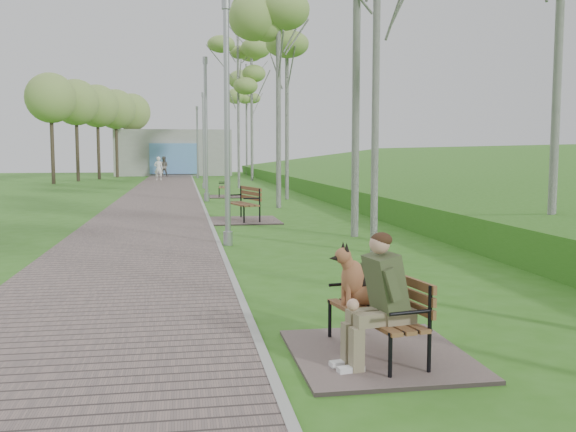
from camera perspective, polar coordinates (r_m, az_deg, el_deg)
ground at (r=7.70m, az=-3.35°, el=-9.66°), size 120.00×120.00×0.00m
walkway at (r=28.97m, az=-11.28°, el=1.58°), size 3.50×67.00×0.04m
kerb at (r=28.96m, az=-7.82°, el=1.65°), size 0.10×67.00×0.05m
embankment at (r=30.28m, az=15.61°, el=1.62°), size 14.00×70.00×1.60m
building_north at (r=58.36m, az=-10.13°, el=5.55°), size 10.00×5.20×4.00m
bench_main at (r=6.44m, az=7.46°, el=-8.91°), size 1.72×1.91×1.50m
bench_second at (r=19.04m, az=-4.06°, el=0.25°), size 2.06×2.29×1.26m
bench_third at (r=29.48m, az=-5.72°, el=2.10°), size 1.83×2.03×1.12m
lamp_post_near at (r=14.01m, az=-5.44°, el=7.49°), size 0.21×0.21×5.31m
lamp_post_second at (r=26.94m, az=-7.30°, el=7.20°), size 0.23×0.23×5.93m
lamp_post_third at (r=36.38m, az=-7.50°, el=6.36°), size 0.21×0.21×5.35m
lamp_post_far at (r=51.15m, az=-8.05°, el=6.29°), size 0.22×0.22×5.62m
pedestrian_near at (r=47.17m, az=-11.43°, el=4.15°), size 0.69×0.51×1.74m
pedestrian_far at (r=54.23m, az=-11.00°, el=4.33°), size 0.87×0.69×1.70m
birch_mid_b at (r=28.29m, az=-0.10°, el=16.63°), size 2.62×2.62×9.44m
birch_mid_c at (r=23.97m, az=-0.86°, el=16.87°), size 2.74×2.74×8.52m
birch_far_b at (r=37.00m, az=-4.47°, el=13.27°), size 2.58×2.58×8.83m
birch_far_c at (r=46.93m, az=-3.26°, el=13.98°), size 2.88×2.88×11.23m
birch_distant_b at (r=59.32m, az=-3.73°, el=11.58°), size 2.82×2.82×10.38m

